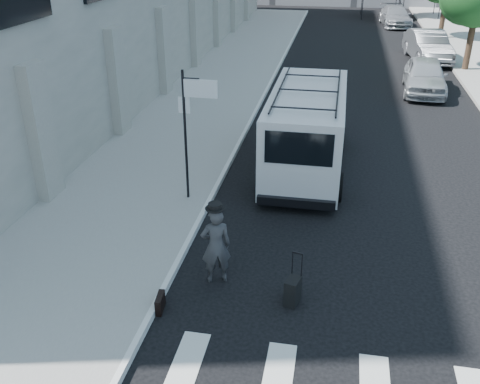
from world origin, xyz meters
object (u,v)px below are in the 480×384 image
at_px(cargo_van, 307,128).
at_px(parked_car_c, 395,16).
at_px(suitcase, 293,291).
at_px(parked_car_a, 425,76).
at_px(briefcase, 160,303).
at_px(businessman, 216,246).
at_px(parked_car_b, 428,46).

bearing_deg(cargo_van, parked_car_c, 80.71).
height_order(suitcase, parked_car_a, parked_car_a).
relative_size(briefcase, parked_car_a, 0.10).
relative_size(businessman, briefcase, 3.94).
distance_m(parked_car_b, parked_car_c, 11.77).
distance_m(businessman, briefcase, 1.62).
distance_m(suitcase, parked_car_b, 23.54).
distance_m(businessman, parked_car_b, 23.51).
bearing_deg(briefcase, parked_car_b, 65.42).
bearing_deg(parked_car_a, cargo_van, -112.39).
height_order(briefcase, cargo_van, cargo_van).
xyz_separation_m(suitcase, cargo_van, (-0.27, 6.90, 0.98)).
bearing_deg(suitcase, briefcase, -149.40).
xyz_separation_m(cargo_van, parked_car_a, (4.63, 9.39, -0.51)).
relative_size(businessman, parked_car_a, 0.39).
bearing_deg(cargo_van, suitcase, -87.58).
bearing_deg(parked_car_b, parked_car_a, -105.21).
relative_size(briefcase, cargo_van, 0.07).
relative_size(cargo_van, parked_car_b, 1.33).
bearing_deg(parked_car_a, parked_car_c, 93.86).
xyz_separation_m(cargo_van, parked_car_b, (5.55, 16.04, -0.45)).
distance_m(cargo_van, parked_car_c, 28.16).
xyz_separation_m(briefcase, cargo_van, (2.27, 7.60, 1.10)).
bearing_deg(parked_car_b, parked_car_c, 87.15).
relative_size(parked_car_b, parked_car_c, 1.02).
height_order(suitcase, parked_car_b, parked_car_b).
relative_size(businessman, parked_car_c, 0.36).
xyz_separation_m(briefcase, parked_car_a, (6.90, 17.00, 0.59)).
height_order(cargo_van, parked_car_a, cargo_van).
xyz_separation_m(suitcase, parked_car_a, (4.36, 16.29, 0.47)).
bearing_deg(parked_car_b, briefcase, -115.64).
height_order(businessman, parked_car_c, businessman).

